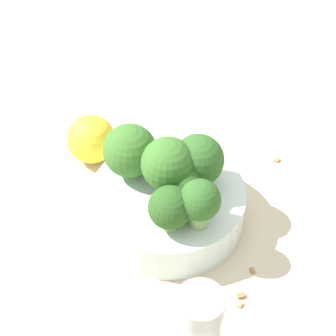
# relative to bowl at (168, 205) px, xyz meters

# --- Properties ---
(ground_plane) EXTENTS (3.00, 3.00, 0.00)m
(ground_plane) POSITION_rel_bowl_xyz_m (0.00, 0.00, -0.02)
(ground_plane) COLOR beige
(bowl) EXTENTS (0.16, 0.16, 0.04)m
(bowl) POSITION_rel_bowl_xyz_m (0.00, 0.00, 0.00)
(bowl) COLOR silver
(bowl) RESTS_ON ground_plane
(broccoli_floret_0) EXTENTS (0.05, 0.05, 0.07)m
(broccoli_floret_0) POSITION_rel_bowl_xyz_m (0.00, -0.00, 0.06)
(broccoli_floret_0) COLOR #7A9E5B
(broccoli_floret_0) RESTS_ON bowl
(broccoli_floret_1) EXTENTS (0.03, 0.03, 0.04)m
(broccoli_floret_1) POSITION_rel_bowl_xyz_m (-0.02, 0.01, 0.04)
(broccoli_floret_1) COLOR #8EB770
(broccoli_floret_1) RESTS_ON bowl
(broccoli_floret_2) EXTENTS (0.05, 0.05, 0.06)m
(broccoli_floret_2) POSITION_rel_bowl_xyz_m (-0.02, -0.02, 0.05)
(broccoli_floret_2) COLOR #84AD66
(broccoli_floret_2) RESTS_ON bowl
(broccoli_floret_3) EXTENTS (0.06, 0.06, 0.06)m
(broccoli_floret_3) POSITION_rel_bowl_xyz_m (0.05, -0.01, 0.05)
(broccoli_floret_3) COLOR #84AD66
(broccoli_floret_3) RESTS_ON bowl
(broccoli_floret_4) EXTENTS (0.04, 0.04, 0.05)m
(broccoli_floret_4) POSITION_rel_bowl_xyz_m (-0.04, 0.03, 0.05)
(broccoli_floret_4) COLOR #84AD66
(broccoli_floret_4) RESTS_ON bowl
(broccoli_floret_5) EXTENTS (0.04, 0.04, 0.05)m
(broccoli_floret_5) POSITION_rel_bowl_xyz_m (-0.02, 0.04, 0.05)
(broccoli_floret_5) COLOR #84AD66
(broccoli_floret_5) RESTS_ON bowl
(pepper_shaker) EXTENTS (0.04, 0.04, 0.08)m
(pepper_shaker) POSITION_rel_bowl_xyz_m (-0.08, 0.14, 0.02)
(pepper_shaker) COLOR silver
(pepper_shaker) RESTS_ON ground_plane
(lemon_wedge) EXTENTS (0.06, 0.06, 0.06)m
(lemon_wedge) POSITION_rel_bowl_xyz_m (0.12, -0.06, 0.01)
(lemon_wedge) COLOR yellow
(lemon_wedge) RESTS_ON ground_plane
(almond_crumb_0) EXTENTS (0.01, 0.01, 0.01)m
(almond_crumb_0) POSITION_rel_bowl_xyz_m (-0.10, 0.04, -0.02)
(almond_crumb_0) COLOR olive
(almond_crumb_0) RESTS_ON ground_plane
(almond_crumb_1) EXTENTS (0.00, 0.01, 0.01)m
(almond_crumb_1) POSITION_rel_bowl_xyz_m (-0.10, 0.08, -0.02)
(almond_crumb_1) COLOR #AD7F4C
(almond_crumb_1) RESTS_ON ground_plane
(almond_crumb_2) EXTENTS (0.01, 0.01, 0.01)m
(almond_crumb_2) POSITION_rel_bowl_xyz_m (-0.10, 0.07, -0.02)
(almond_crumb_2) COLOR olive
(almond_crumb_2) RESTS_ON ground_plane
(almond_crumb_3) EXTENTS (0.01, 0.01, 0.01)m
(almond_crumb_3) POSITION_rel_bowl_xyz_m (-0.09, -0.13, -0.02)
(almond_crumb_3) COLOR #AD7F4C
(almond_crumb_3) RESTS_ON ground_plane
(almond_crumb_4) EXTENTS (0.01, 0.01, 0.01)m
(almond_crumb_4) POSITION_rel_bowl_xyz_m (-0.06, 0.07, -0.02)
(almond_crumb_4) COLOR #AD7F4C
(almond_crumb_4) RESTS_ON ground_plane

